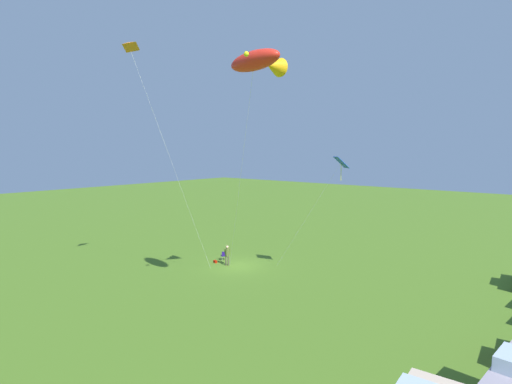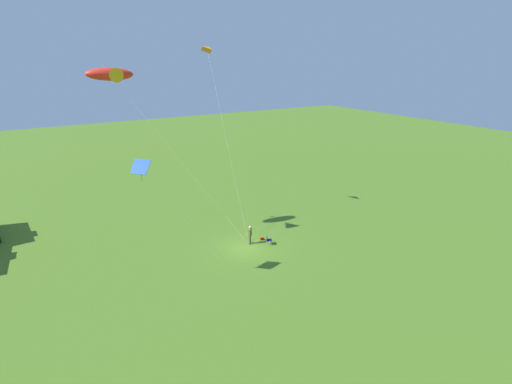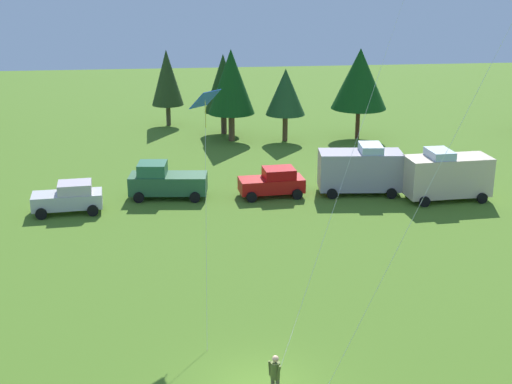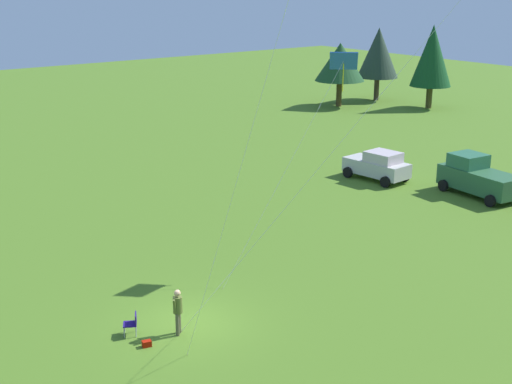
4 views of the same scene
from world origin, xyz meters
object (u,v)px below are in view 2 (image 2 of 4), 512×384
Objects in this scene: kite_diamond_blue at (142,169)px; folding_chair at (268,239)px; backpack_on_grass at (262,239)px; person_kite_flyer at (250,233)px; kite_large_fish at (111,74)px; kite_delta_orange at (209,49)px.

folding_chair is at bearing -85.35° from kite_diamond_blue.
folding_chair reaches higher than backpack_on_grass.
kite_large_fish reaches higher than person_kite_flyer.
person_kite_flyer is at bearing -78.98° from kite_diamond_blue.
kite_diamond_blue reaches higher than person_kite_flyer.
folding_chair is (-0.97, -1.33, -0.53)m from person_kite_flyer.
folding_chair is 1.15m from backpack_on_grass.
folding_chair is 0.09× the size of kite_diamond_blue.
kite_large_fish is at bearing -3.23° from kite_diamond_blue.
backpack_on_grass is 0.02× the size of kite_delta_orange.
person_kite_flyer is 0.11× the size of kite_large_fish.
folding_chair is 0.05× the size of kite_large_fish.
kite_diamond_blue is at bearing -122.26° from person_kite_flyer.
kite_large_fish is at bearing 57.59° from backpack_on_grass.
kite_large_fish is 1.62× the size of kite_diamond_blue.
folding_chair is 13.72m from kite_diamond_blue.
kite_large_fish reaches higher than folding_chair.
kite_delta_orange is 16.58m from kite_diamond_blue.
person_kite_flyer is at bearing -126.58° from kite_large_fish.
kite_large_fish is at bearing 173.03° from folding_chair.
kite_diamond_blue is (-8.58, 0.48, -5.86)m from kite_large_fish.
backpack_on_grass is at bearing 117.87° from folding_chair.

